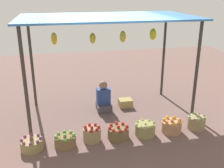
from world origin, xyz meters
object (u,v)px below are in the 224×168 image
(basket_green_chilies, at_px, (196,123))
(basket_purple_onions, at_px, (32,144))
(basket_red_apples, at_px, (92,134))
(basket_limes, at_px, (145,129))
(basket_oranges, at_px, (172,126))
(basket_green_apples, at_px, (65,141))
(basket_red_tomatoes, at_px, (118,132))
(wooden_crate_near_vendor, at_px, (125,103))
(vendor_person, at_px, (104,99))

(basket_green_chilies, bearing_deg, basket_purple_onions, -178.82)
(basket_red_apples, xyz_separation_m, basket_limes, (1.14, -0.02, -0.02))
(basket_purple_onions, relative_size, basket_oranges, 1.01)
(basket_oranges, height_order, basket_green_chilies, same)
(basket_green_apples, height_order, basket_red_tomatoes, basket_red_tomatoes)
(basket_red_apples, xyz_separation_m, basket_green_chilies, (2.35, 0.00, -0.01))
(basket_green_apples, xyz_separation_m, basket_red_apples, (0.55, 0.07, 0.04))
(basket_red_apples, relative_size, basket_limes, 0.85)
(basket_purple_onions, xyz_separation_m, wooden_crate_near_vendor, (2.30, 1.54, -0.01))
(basket_purple_onions, relative_size, basket_limes, 1.01)
(basket_green_apples, relative_size, basket_oranges, 1.00)
(basket_purple_onions, distance_m, basket_limes, 2.33)
(basket_red_apples, height_order, basket_red_tomatoes, basket_red_apples)
(basket_green_apples, bearing_deg, basket_red_apples, 7.58)
(basket_red_tomatoes, bearing_deg, basket_oranges, -0.22)
(basket_limes, bearing_deg, vendor_person, 114.29)
(basket_red_apples, height_order, basket_limes, basket_red_apples)
(basket_red_apples, xyz_separation_m, basket_red_tomatoes, (0.55, -0.01, -0.02))
(basket_purple_onions, bearing_deg, basket_green_apples, -0.45)
(basket_limes, relative_size, basket_oranges, 1.00)
(basket_green_apples, bearing_deg, basket_purple_onions, 179.55)
(basket_oranges, relative_size, wooden_crate_near_vendor, 1.25)
(basket_green_apples, xyz_separation_m, basket_limes, (1.69, 0.06, 0.02))
(basket_red_tomatoes, height_order, basket_green_chilies, basket_green_chilies)
(basket_green_apples, xyz_separation_m, basket_red_tomatoes, (1.10, 0.06, 0.01))
(basket_purple_onions, height_order, basket_green_chilies, basket_green_chilies)
(basket_oranges, bearing_deg, basket_green_apples, -178.63)
(vendor_person, relative_size, basket_red_tomatoes, 1.74)
(vendor_person, relative_size, wooden_crate_near_vendor, 2.28)
(vendor_person, distance_m, basket_limes, 1.56)
(basket_green_apples, xyz_separation_m, basket_oranges, (2.30, 0.05, 0.02))
(vendor_person, distance_m, basket_red_tomatoes, 1.42)
(basket_red_tomatoes, xyz_separation_m, basket_limes, (0.59, -0.00, 0.00))
(basket_green_chilies, distance_m, wooden_crate_near_vendor, 1.92)
(basket_oranges, bearing_deg, basket_red_tomatoes, 179.78)
(basket_limes, bearing_deg, basket_red_apples, 179.17)
(basket_green_apples, height_order, basket_green_chilies, basket_green_chilies)
(vendor_person, xyz_separation_m, basket_limes, (0.64, -1.41, -0.17))
(vendor_person, height_order, basket_oranges, vendor_person)
(vendor_person, distance_m, basket_green_apples, 1.82)
(basket_oranges, xyz_separation_m, wooden_crate_near_vendor, (-0.64, 1.49, -0.03))
(basket_limes, relative_size, wooden_crate_near_vendor, 1.25)
(vendor_person, xyz_separation_m, basket_purple_onions, (-1.69, -1.46, -0.19))
(basket_red_tomatoes, bearing_deg, wooden_crate_near_vendor, 69.58)
(vendor_person, relative_size, basket_green_apples, 1.82)
(basket_red_tomatoes, bearing_deg, basket_purple_onions, -178.21)
(basket_limes, relative_size, basket_green_chilies, 1.11)
(vendor_person, height_order, basket_red_apples, vendor_person)
(vendor_person, xyz_separation_m, basket_red_tomatoes, (0.05, -1.41, -0.17))
(basket_red_apples, height_order, basket_oranges, basket_red_apples)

